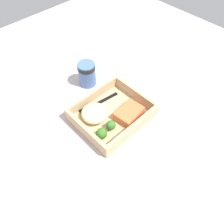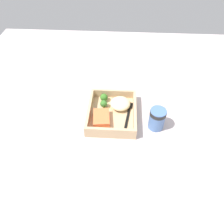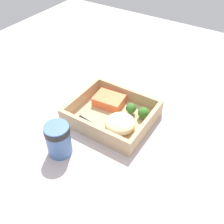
{
  "view_description": "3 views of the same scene",
  "coord_description": "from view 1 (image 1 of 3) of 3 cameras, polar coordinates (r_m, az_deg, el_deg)",
  "views": [
    {
      "loc": [
        31.62,
        33.05,
        60.56
      ],
      "look_at": [
        0.0,
        0.0,
        2.7
      ],
      "focal_mm": 35.0,
      "sensor_mm": 36.0,
      "label": 1
    },
    {
      "loc": [
        -64.97,
        -3.9,
        70.41
      ],
      "look_at": [
        0.0,
        0.0,
        2.7
      ],
      "focal_mm": 35.0,
      "sensor_mm": 36.0,
      "label": 2
    },
    {
      "loc": [
        31.74,
        -49.94,
        55.28
      ],
      "look_at": [
        0.0,
        0.0,
        2.7
      ],
      "focal_mm": 42.0,
      "sensor_mm": 36.0,
      "label": 3
    }
  ],
  "objects": [
    {
      "name": "ground_plane",
      "position": [
        0.77,
        0.0,
        -1.71
      ],
      "size": [
        160.0,
        160.0,
        2.0
      ],
      "primitive_type": "cube",
      "color": "#BFB0B0"
    },
    {
      "name": "takeout_tray",
      "position": [
        0.75,
        0.0,
        -0.99
      ],
      "size": [
        24.23,
        20.66,
        1.2
      ],
      "primitive_type": "cube",
      "color": "tan",
      "rests_on": "ground_plane"
    },
    {
      "name": "tray_rim",
      "position": [
        0.73,
        0.0,
        0.26
      ],
      "size": [
        24.23,
        20.66,
        4.08
      ],
      "color": "tan",
      "rests_on": "takeout_tray"
    },
    {
      "name": "salmon_fillet",
      "position": [
        0.74,
        4.44,
        -0.29
      ],
      "size": [
        9.83,
        7.66,
        2.87
      ],
      "primitive_type": "cube",
      "rotation": [
        0.0,
        0.0,
        0.11
      ],
      "color": "#F66D3C",
      "rests_on": "takeout_tray"
    },
    {
      "name": "mashed_potatoes",
      "position": [
        0.73,
        -4.62,
        -0.32
      ],
      "size": [
        8.92,
        8.9,
        4.06
      ],
      "primitive_type": "ellipsoid",
      "color": "beige",
      "rests_on": "takeout_tray"
    },
    {
      "name": "broccoli_floret_1",
      "position": [
        0.7,
        -0.3,
        -3.47
      ],
      "size": [
        3.15,
        3.15,
        3.71
      ],
      "color": "#81A85C",
      "rests_on": "takeout_tray"
    },
    {
      "name": "broccoli_floret_2",
      "position": [
        0.68,
        -2.72,
        -5.63
      ],
      "size": [
        3.51,
        3.51,
        3.8
      ],
      "color": "#759B55",
      "rests_on": "takeout_tray"
    },
    {
      "name": "fork",
      "position": [
        0.78,
        -4.05,
        2.08
      ],
      "size": [
        15.88,
        3.83,
        0.44
      ],
      "color": "black",
      "rests_on": "takeout_tray"
    },
    {
      "name": "paper_cup",
      "position": [
        0.84,
        -6.55,
        10.08
      ],
      "size": [
        6.65,
        6.65,
        9.46
      ],
      "color": "#4D71AB",
      "rests_on": "ground_plane"
    },
    {
      "name": "receipt_slip",
      "position": [
        0.71,
        -18.16,
        -10.91
      ],
      "size": [
        12.11,
        13.85,
        0.24
      ],
      "primitive_type": "cube",
      "rotation": [
        0.0,
        0.0,
        -0.26
      ],
      "color": "white",
      "rests_on": "ground_plane"
    }
  ]
}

